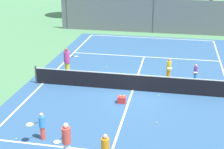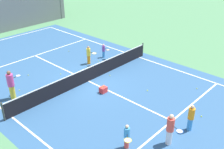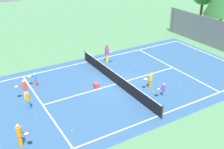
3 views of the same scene
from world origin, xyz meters
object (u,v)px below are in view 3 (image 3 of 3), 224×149
(ball_crate, at_px, (96,85))
(tennis_ball_7, at_px, (133,75))
(tennis_ball_2, at_px, (36,118))
(player_4, at_px, (163,89))
(tennis_ball_6, at_px, (86,105))
(player_0, at_px, (150,80))
(tennis_ball_5, at_px, (115,63))
(player_2, at_px, (25,89))
(tennis_ball_9, at_px, (153,92))
(tennis_ball_1, at_px, (181,81))
(player_3, at_px, (28,100))
(tennis_ball_3, at_px, (121,93))
(player_6, at_px, (107,53))
(tennis_ball_0, at_px, (29,81))
(player_1, at_px, (20,135))
(tennis_ball_10, at_px, (177,46))
(player_5, at_px, (35,79))
(tennis_ball_4, at_px, (72,131))
(tennis_ball_8, at_px, (136,65))

(ball_crate, xyz_separation_m, tennis_ball_7, (-0.31, 3.88, -0.15))
(tennis_ball_2, bearing_deg, tennis_ball_7, 102.09)
(player_4, xyz_separation_m, tennis_ball_6, (-1.94, -5.69, -0.56))
(player_0, bearing_deg, tennis_ball_5, 178.09)
(player_2, height_order, tennis_ball_9, player_2)
(tennis_ball_1, height_order, tennis_ball_2, same)
(player_3, relative_size, tennis_ball_3, 21.78)
(tennis_ball_2, bearing_deg, tennis_ball_5, 118.30)
(player_6, distance_m, tennis_ball_9, 7.22)
(tennis_ball_3, bearing_deg, tennis_ball_9, 63.40)
(tennis_ball_0, bearing_deg, tennis_ball_6, 23.62)
(player_1, xyz_separation_m, tennis_ball_7, (-4.30, 11.06, -0.76))
(tennis_ball_0, distance_m, tennis_ball_3, 8.11)
(tennis_ball_0, bearing_deg, tennis_ball_10, 89.96)
(ball_crate, bearing_deg, tennis_ball_7, 94.51)
(player_1, relative_size, tennis_ball_6, 23.30)
(player_5, distance_m, tennis_ball_4, 7.11)
(tennis_ball_1, distance_m, tennis_ball_3, 5.68)
(tennis_ball_1, bearing_deg, tennis_ball_2, -94.90)
(player_3, height_order, tennis_ball_1, player_3)
(tennis_ball_1, distance_m, tennis_ball_8, 4.95)
(ball_crate, height_order, tennis_ball_3, ball_crate)
(player_0, relative_size, tennis_ball_5, 21.26)
(player_0, bearing_deg, tennis_ball_2, -93.48)
(tennis_ball_2, distance_m, tennis_ball_4, 3.02)
(tennis_ball_6, height_order, tennis_ball_9, same)
(tennis_ball_7, height_order, tennis_ball_10, same)
(ball_crate, relative_size, tennis_ball_3, 6.60)
(player_0, distance_m, tennis_ball_0, 10.34)
(player_1, bearing_deg, ball_crate, 119.09)
(player_0, xyz_separation_m, tennis_ball_3, (-0.41, -2.55, -0.69))
(player_2, xyz_separation_m, tennis_ball_1, (4.05, 12.30, -0.80))
(tennis_ball_0, bearing_deg, ball_crate, 48.92)
(tennis_ball_6, bearing_deg, tennis_ball_9, 78.91)
(tennis_ball_2, height_order, tennis_ball_7, same)
(player_6, xyz_separation_m, tennis_ball_0, (0.22, -7.89, -0.90))
(player_4, relative_size, tennis_ball_2, 17.07)
(tennis_ball_0, xyz_separation_m, tennis_ball_6, (5.88, 2.57, 0.00))
(tennis_ball_0, height_order, tennis_ball_7, same)
(player_0, bearing_deg, player_6, -176.84)
(tennis_ball_4, distance_m, tennis_ball_6, 3.16)
(tennis_ball_2, height_order, tennis_ball_5, same)
(player_3, height_order, player_6, player_6)
(tennis_ball_6, bearing_deg, tennis_ball_5, 132.73)
(tennis_ball_1, bearing_deg, player_3, -101.23)
(player_1, height_order, tennis_ball_7, player_1)
(player_2, xyz_separation_m, tennis_ball_7, (0.94, 9.35, -0.80))
(player_0, bearing_deg, player_3, -101.88)
(ball_crate, height_order, tennis_ball_2, ball_crate)
(player_1, bearing_deg, tennis_ball_10, 111.63)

